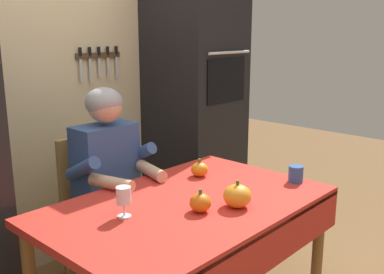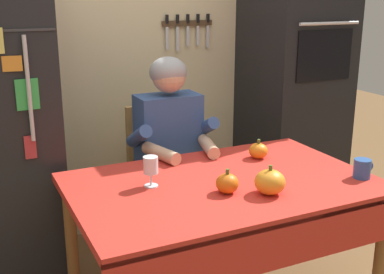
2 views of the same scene
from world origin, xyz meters
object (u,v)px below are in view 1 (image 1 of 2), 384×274
object	(u,v)px
wine_glass	(124,197)
chair_behind_person	(96,205)
dining_table	(190,219)
pumpkin_medium	(200,203)
seated_person	(113,176)
coffee_mug	(296,174)
pumpkin_large	(237,196)
wall_oven	(195,97)
pumpkin_small	(200,169)

from	to	relation	value
wine_glass	chair_behind_person	bearing A→B (deg)	65.02
dining_table	pumpkin_medium	size ratio (longest dim) A/B	12.72
chair_behind_person	seated_person	world-z (taller)	seated_person
coffee_mug	wine_glass	size ratio (longest dim) A/B	0.76
dining_table	seated_person	world-z (taller)	seated_person
dining_table	wine_glass	size ratio (longest dim) A/B	9.90
chair_behind_person	pumpkin_large	distance (m)	1.03
wall_oven	seated_person	distance (m)	1.14
coffee_mug	wine_glass	distance (m)	1.00
wall_oven	pumpkin_medium	bearing A→B (deg)	-136.86
dining_table	pumpkin_small	distance (m)	0.43
pumpkin_medium	pumpkin_large	bearing A→B (deg)	-29.05
chair_behind_person	wine_glass	xyz separation A→B (m)	(-0.32, -0.69, 0.32)
dining_table	chair_behind_person	world-z (taller)	chair_behind_person
wall_oven	pumpkin_medium	size ratio (longest dim) A/B	19.08
dining_table	pumpkin_small	size ratio (longest dim) A/B	13.54
seated_person	pumpkin_large	bearing A→B (deg)	-81.77
seated_person	pumpkin_small	world-z (taller)	seated_person
pumpkin_medium	chair_behind_person	bearing A→B (deg)	87.09
wine_glass	pumpkin_small	world-z (taller)	wine_glass
seated_person	coffee_mug	distance (m)	1.03
seated_person	pumpkin_large	xyz separation A→B (m)	(0.12, -0.80, 0.06)
dining_table	pumpkin_medium	world-z (taller)	pumpkin_medium
chair_behind_person	coffee_mug	size ratio (longest dim) A/B	8.63
wall_oven	dining_table	bearing A→B (deg)	-138.69
wall_oven	dining_table	distance (m)	1.45
chair_behind_person	coffee_mug	distance (m)	1.22
seated_person	coffee_mug	bearing A→B (deg)	-52.93
pumpkin_large	pumpkin_medium	distance (m)	0.18
dining_table	coffee_mug	xyz separation A→B (m)	(0.62, -0.22, 0.13)
dining_table	chair_behind_person	size ratio (longest dim) A/B	1.51
wall_oven	wine_glass	distance (m)	1.61
coffee_mug	pumpkin_small	world-z (taller)	pumpkin_small
wall_oven	coffee_mug	xyz separation A→B (m)	(-0.43, -1.14, -0.26)
dining_table	coffee_mug	world-z (taller)	coffee_mug
wine_glass	pumpkin_large	size ratio (longest dim) A/B	1.05
coffee_mug	pumpkin_large	distance (m)	0.51
dining_table	pumpkin_small	world-z (taller)	pumpkin_small
wall_oven	wine_glass	xyz separation A→B (m)	(-1.37, -0.82, -0.21)
dining_table	seated_person	size ratio (longest dim) A/B	1.12
pumpkin_large	pumpkin_small	size ratio (longest dim) A/B	1.30
pumpkin_large	dining_table	bearing A→B (deg)	120.06
coffee_mug	wall_oven	bearing A→B (deg)	69.30
pumpkin_small	pumpkin_medium	bearing A→B (deg)	-137.97
pumpkin_small	wall_oven	bearing A→B (deg)	43.71
wall_oven	dining_table	world-z (taller)	wall_oven
pumpkin_large	wall_oven	bearing A→B (deg)	50.05
chair_behind_person	pumpkin_medium	size ratio (longest dim) A/B	8.45
chair_behind_person	coffee_mug	world-z (taller)	chair_behind_person
wall_oven	dining_table	size ratio (longest dim) A/B	1.50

